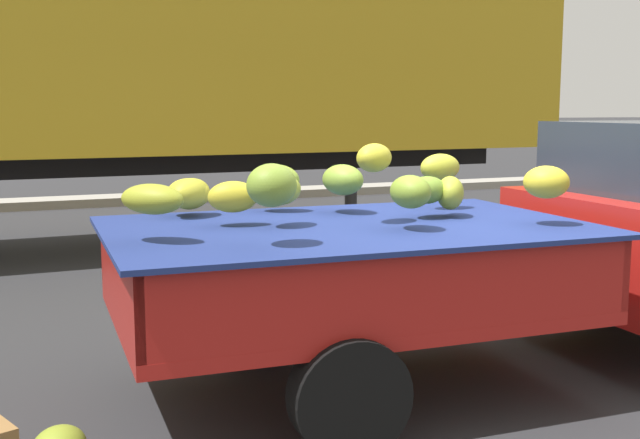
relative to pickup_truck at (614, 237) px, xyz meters
The scene contains 4 objects.
ground 1.58m from the pickup_truck, behind, with size 220.00×220.00×0.00m, color #28282B.
curb_strip 10.78m from the pickup_truck, 96.95° to the left, with size 80.00×0.80×0.16m, color gray.
pickup_truck is the anchor object (origin of this frame).
semi_trailer 6.70m from the pickup_truck, 113.92° to the left, with size 12.04×2.79×3.95m.
Camera 1 is at (-2.78, -4.34, 1.80)m, focal length 43.86 mm.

